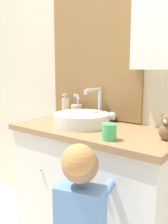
{
  "coord_description": "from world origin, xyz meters",
  "views": [
    {
      "loc": [
        0.85,
        -0.87,
        1.24
      ],
      "look_at": [
        -0.05,
        0.29,
        0.99
      ],
      "focal_mm": 40.0,
      "sensor_mm": 36.0,
      "label": 1
    }
  ],
  "objects_px": {
    "sink_basin": "(83,119)",
    "soap_dispenser": "(66,107)",
    "teddy_bear": "(166,128)",
    "drinking_cup": "(109,132)",
    "toothbrush_holder": "(77,111)"
  },
  "relations": [
    {
      "from": "drinking_cup",
      "to": "sink_basin",
      "type": "bearing_deg",
      "value": 149.84
    },
    {
      "from": "toothbrush_holder",
      "to": "teddy_bear",
      "type": "height_order",
      "value": "toothbrush_holder"
    },
    {
      "from": "teddy_bear",
      "to": "drinking_cup",
      "type": "height_order",
      "value": "teddy_bear"
    },
    {
      "from": "sink_basin",
      "to": "teddy_bear",
      "type": "bearing_deg",
      "value": -1.13
    },
    {
      "from": "teddy_bear",
      "to": "drinking_cup",
      "type": "bearing_deg",
      "value": -143.55
    },
    {
      "from": "soap_dispenser",
      "to": "sink_basin",
      "type": "bearing_deg",
      "value": -28.34
    },
    {
      "from": "sink_basin",
      "to": "toothbrush_holder",
      "type": "xyz_separation_m",
      "value": [
        -0.18,
        0.17,
        0.01
      ]
    },
    {
      "from": "toothbrush_holder",
      "to": "soap_dispenser",
      "type": "xyz_separation_m",
      "value": [
        -0.09,
        -0.02,
        0.02
      ]
    },
    {
      "from": "sink_basin",
      "to": "drinking_cup",
      "type": "relative_size",
      "value": 4.95
    },
    {
      "from": "sink_basin",
      "to": "toothbrush_holder",
      "type": "distance_m",
      "value": 0.25
    },
    {
      "from": "sink_basin",
      "to": "teddy_bear",
      "type": "xyz_separation_m",
      "value": [
        0.54,
        -0.01,
        0.02
      ]
    },
    {
      "from": "sink_basin",
      "to": "soap_dispenser",
      "type": "bearing_deg",
      "value": 151.66
    },
    {
      "from": "sink_basin",
      "to": "toothbrush_holder",
      "type": "bearing_deg",
      "value": 137.86
    },
    {
      "from": "toothbrush_holder",
      "to": "drinking_cup",
      "type": "bearing_deg",
      "value": -35.06
    },
    {
      "from": "soap_dispenser",
      "to": "teddy_bear",
      "type": "relative_size",
      "value": 1.27
    }
  ]
}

